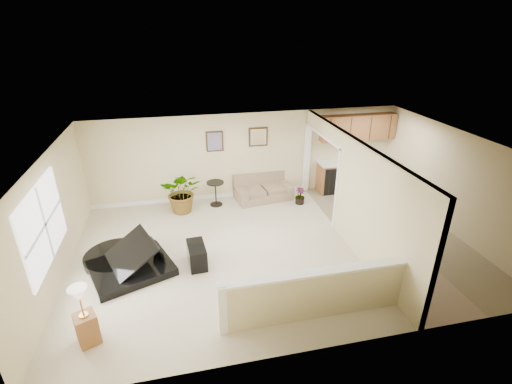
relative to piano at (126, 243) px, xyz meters
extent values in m
plane|color=#C4B298|center=(3.20, 0.07, -0.62)|extent=(9.00, 9.00, 0.00)
cube|color=beige|center=(3.20, 3.07, 0.63)|extent=(9.00, 0.04, 2.50)
cube|color=beige|center=(3.20, -2.93, 0.63)|extent=(9.00, 0.04, 2.50)
cube|color=beige|center=(-1.30, 0.07, 0.63)|extent=(0.04, 6.00, 2.50)
cube|color=beige|center=(7.70, 0.07, 0.63)|extent=(0.04, 6.00, 2.50)
cube|color=silver|center=(3.20, 0.07, 1.88)|extent=(9.00, 6.00, 0.04)
cube|color=#9E846B|center=(6.35, 0.07, -0.62)|extent=(2.70, 6.00, 0.01)
cube|color=beige|center=(5.00, -1.13, 0.63)|extent=(0.12, 3.60, 2.50)
cube|color=beige|center=(5.00, 1.84, 1.68)|extent=(0.12, 2.35, 0.40)
cube|color=beige|center=(3.35, -2.23, -0.15)|extent=(3.30, 0.12, 0.95)
cube|color=white|center=(3.35, -2.23, 0.34)|extent=(3.40, 0.22, 0.05)
cube|color=white|center=(1.70, -2.23, -0.12)|extent=(0.14, 0.14, 1.00)
cube|color=white|center=(-1.28, -0.43, 0.83)|extent=(0.05, 2.15, 1.45)
cube|color=#342313|center=(2.25, 3.04, 1.13)|extent=(0.48, 0.03, 0.58)
cube|color=#9B6383|center=(2.25, 3.02, 1.13)|extent=(0.40, 0.01, 0.50)
cube|color=#342313|center=(3.50, 3.04, 1.18)|extent=(0.55, 0.03, 0.55)
cube|color=white|center=(3.50, 3.02, 1.18)|extent=(0.46, 0.01, 0.46)
cube|color=#915A2F|center=(6.50, 2.77, -0.17)|extent=(2.30, 0.60, 0.90)
cube|color=silver|center=(6.50, 2.77, 0.30)|extent=(2.36, 0.65, 0.04)
cube|color=black|center=(5.70, 2.76, -0.19)|extent=(0.60, 0.60, 0.84)
cube|color=#915A2F|center=(6.50, 2.89, 1.33)|extent=(2.30, 0.35, 0.75)
cube|color=black|center=(0.04, -0.15, 0.21)|extent=(1.95, 1.83, 0.32)
cylinder|color=black|center=(-0.12, 0.45, 0.21)|extent=(1.34, 1.34, 0.32)
cube|color=silver|center=(0.97, -0.15, 0.17)|extent=(0.61, 1.10, 0.02)
cube|color=black|center=(-0.07, -0.04, 0.50)|extent=(1.60, 1.61, 0.73)
cube|color=black|center=(1.41, -0.19, -0.39)|extent=(0.41, 0.73, 0.47)
cube|color=#95795E|center=(3.58, 2.72, -0.40)|extent=(1.72, 1.13, 0.45)
cube|color=#95795E|center=(3.58, 3.07, 0.06)|extent=(1.62, 0.44, 0.47)
cube|color=#95795E|center=(2.87, 2.72, -0.09)|extent=(0.32, 0.93, 0.17)
cube|color=#95795E|center=(4.29, 2.72, -0.09)|extent=(0.32, 0.93, 0.17)
cylinder|color=black|center=(2.16, 2.58, -0.61)|extent=(0.35, 0.35, 0.03)
cylinder|color=black|center=(2.16, 2.58, -0.27)|extent=(0.04, 0.04, 0.69)
cylinder|color=black|center=(2.16, 2.58, 0.07)|extent=(0.49, 0.49, 0.03)
cylinder|color=black|center=(1.25, 2.38, -0.50)|extent=(0.34, 0.34, 0.24)
imported|color=#164C19|center=(1.25, 2.38, -0.03)|extent=(1.22, 1.11, 1.19)
cylinder|color=black|center=(4.53, 2.15, -0.53)|extent=(0.25, 0.25, 0.18)
imported|color=#164C19|center=(4.53, 2.15, -0.38)|extent=(0.36, 0.36, 0.49)
cube|color=#915A2F|center=(-0.48, -1.97, -0.35)|extent=(0.43, 0.43, 0.55)
cylinder|color=gold|center=(-0.48, -1.97, -0.06)|extent=(0.15, 0.15, 0.02)
cylinder|color=gold|center=(-0.48, -1.97, 0.12)|extent=(0.03, 0.03, 0.37)
cone|color=beige|center=(-0.48, -1.97, 0.35)|extent=(0.29, 0.29, 0.24)
camera|label=1|loc=(1.22, -6.97, 4.16)|focal=26.00mm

